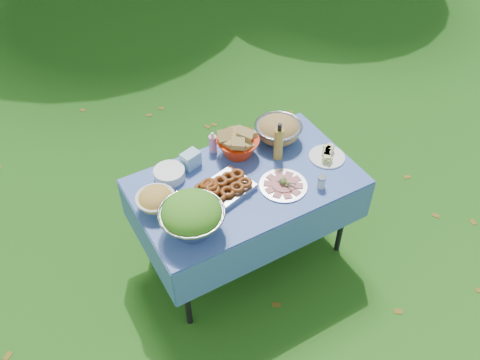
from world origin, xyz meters
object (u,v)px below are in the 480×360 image
Objects in this scene: charcuterie_platter at (283,182)px; salad_bowl at (192,216)px; plate_stack at (169,174)px; bread_bowl at (238,143)px; pasta_bowl_steel at (278,130)px; oil_bottle at (279,141)px; picnic_table at (246,219)px.

salad_bowl is at bearing -176.19° from charcuterie_platter.
plate_stack is 0.69× the size of bread_bowl.
pasta_bowl_steel is at bearing -1.71° from plate_stack.
charcuterie_platter is at bearing -115.60° from oil_bottle.
picnic_table is 0.61m from oil_bottle.
salad_bowl is 1.25× the size of charcuterie_platter.
picnic_table is 0.55m from bread_bowl.
oil_bottle is (0.72, -0.19, 0.11)m from plate_stack.
oil_bottle reaches higher than bread_bowl.
picnic_table is 4.67× the size of charcuterie_platter.
plate_stack is at bearing 177.93° from bread_bowl.
charcuterie_platter is (0.10, -0.42, -0.06)m from bread_bowl.
picnic_table is 0.73m from salad_bowl.
pasta_bowl_steel is at bearing 61.29° from charcuterie_platter.
charcuterie_platter is at bearing -41.88° from picnic_table.
salad_bowl is at bearing -159.46° from oil_bottle.
charcuterie_platter is (-0.23, -0.42, -0.05)m from pasta_bowl_steel.
salad_bowl is at bearing -140.88° from bread_bowl.
oil_bottle is at bearing -38.14° from bread_bowl.
plate_stack is (-0.42, 0.28, 0.41)m from picnic_table.
oil_bottle is (0.12, 0.25, 0.11)m from charcuterie_platter.
plate_stack is at bearing 178.29° from pasta_bowl_steel.
pasta_bowl_steel is (0.90, 0.46, -0.04)m from salad_bowl.
oil_bottle is at bearing 20.54° from salad_bowl.
pasta_bowl_steel is at bearing -1.13° from bread_bowl.
salad_bowl is 1.91× the size of plate_stack.
salad_bowl reaches higher than plate_stack.
bread_bowl is 0.44m from charcuterie_platter.
charcuterie_platter is at bearing -36.14° from plate_stack.
plate_stack is (0.07, 0.48, -0.09)m from salad_bowl.
charcuterie_platter is (0.60, -0.44, 0.00)m from plate_stack.
picnic_table is at bearing -148.45° from pasta_bowl_steel.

